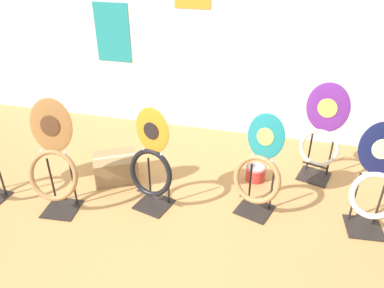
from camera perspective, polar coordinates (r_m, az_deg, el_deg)
ground_plane at (r=2.82m, az=-10.18°, el=-18.53°), size 14.00×14.00×0.00m
wall_back at (r=4.14m, az=1.43°, el=18.86°), size 8.00×0.07×2.60m
toilet_seat_display_woodgrain at (r=3.20m, az=-20.40°, el=-2.45°), size 0.44×0.32×0.98m
toilet_seat_display_purple_note at (r=3.61m, az=19.23°, el=1.56°), size 0.39×0.35×0.95m
toilet_seat_display_navy_moon at (r=3.16m, az=26.22°, el=-5.22°), size 0.38×0.33×0.89m
toilet_seat_display_teal_sax at (r=3.08m, az=10.15°, el=-4.12°), size 0.45×0.35×0.87m
toilet_seat_display_orange_sun at (r=3.08m, az=-6.21°, el=-2.99°), size 0.44×0.34×0.91m
paint_can at (r=3.63m, az=9.67°, el=-4.30°), size 0.19×0.19×0.14m
storage_box at (r=3.65m, az=-11.56°, el=-3.50°), size 0.50×0.47×0.24m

